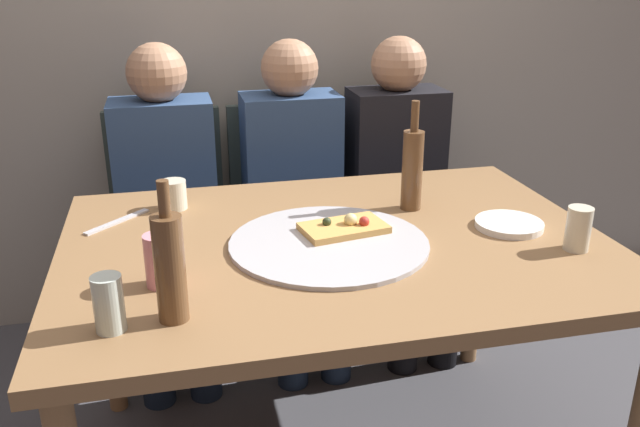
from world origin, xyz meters
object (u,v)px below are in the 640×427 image
object	(u,v)px
wine_bottle	(412,168)
soda_can	(160,260)
pizza_tray	(329,243)
tumbler_far	(174,195)
guest_in_sweater	(167,196)
tumbler_near	(578,229)
dining_table	(336,266)
chair_right	(388,197)
wine_glass	(109,304)
pizza_slice_last	(345,227)
plate_stack	(509,224)
guest_in_beanie	(296,187)
chair_left	(169,215)
guest_by_wall	(402,179)
table_knife	(117,222)
chair_middle	(289,205)
beer_bottle	(170,266)

from	to	relation	value
wine_bottle	soda_can	size ratio (longest dim) A/B	2.61
pizza_tray	tumbler_far	world-z (taller)	tumbler_far
pizza_tray	guest_in_sweater	size ratio (longest dim) A/B	0.44
pizza_tray	tumbler_near	bearing A→B (deg)	-15.43
dining_table	tumbler_near	bearing A→B (deg)	-19.12
dining_table	soda_can	size ratio (longest dim) A/B	11.57
tumbler_near	chair_right	size ratio (longest dim) A/B	0.13
wine_bottle	wine_glass	distance (m)	0.96
pizza_slice_last	wine_bottle	world-z (taller)	wine_bottle
dining_table	pizza_tray	xyz separation A→B (m)	(-0.03, -0.03, 0.08)
pizza_tray	wine_bottle	distance (m)	0.38
pizza_slice_last	plate_stack	world-z (taller)	pizza_slice_last
tumbler_near	guest_in_beanie	size ratio (longest dim) A/B	0.10
pizza_tray	chair_left	world-z (taller)	chair_left
chair_left	guest_by_wall	bearing A→B (deg)	170.32
tumbler_far	table_knife	bearing A→B (deg)	-153.70
tumbler_far	chair_middle	distance (m)	0.78
dining_table	soda_can	bearing A→B (deg)	-160.05
wine_bottle	pizza_tray	bearing A→B (deg)	-145.09
wine_bottle	beer_bottle	xyz separation A→B (m)	(-0.69, -0.50, -0.01)
dining_table	guest_in_sweater	world-z (taller)	guest_in_sweater
tumbler_far	wine_glass	world-z (taller)	wine_glass
beer_bottle	table_knife	xyz separation A→B (m)	(-0.14, 0.57, -0.12)
wine_bottle	table_knife	distance (m)	0.85
table_knife	chair_right	size ratio (longest dim) A/B	0.24
chair_left	tumbler_far	bearing A→B (deg)	92.41
pizza_tray	wine_bottle	size ratio (longest dim) A/B	1.61
soda_can	guest_in_beanie	size ratio (longest dim) A/B	0.10
pizza_tray	guest_by_wall	size ratio (longest dim) A/B	0.44
beer_bottle	table_knife	distance (m)	0.60
pizza_slice_last	soda_can	world-z (taller)	soda_can
table_knife	chair_middle	distance (m)	0.92
tumbler_far	guest_in_beanie	bearing A→B (deg)	43.73
beer_bottle	chair_middle	distance (m)	1.36
pizza_slice_last	guest_in_beanie	bearing A→B (deg)	89.03
beer_bottle	guest_in_sweater	distance (m)	1.10
tumbler_far	chair_left	bearing A→B (deg)	92.41
plate_stack	beer_bottle	bearing A→B (deg)	-161.97
pizza_tray	tumbler_near	distance (m)	0.63
table_knife	guest_by_wall	distance (m)	1.15
pizza_tray	beer_bottle	bearing A→B (deg)	-143.88
table_knife	chair_middle	xyz separation A→B (m)	(0.60, 0.66, -0.24)
pizza_tray	plate_stack	bearing A→B (deg)	0.60
plate_stack	chair_right	world-z (taller)	chair_right
pizza_tray	soda_can	bearing A→B (deg)	-162.86
wine_bottle	soda_can	world-z (taller)	wine_bottle
wine_glass	guest_by_wall	size ratio (longest dim) A/B	0.10
pizza_tray	wine_glass	xyz separation A→B (m)	(-0.52, -0.30, 0.05)
pizza_tray	tumbler_far	size ratio (longest dim) A/B	5.99
chair_left	guest_in_beanie	xyz separation A→B (m)	(0.47, -0.15, 0.13)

